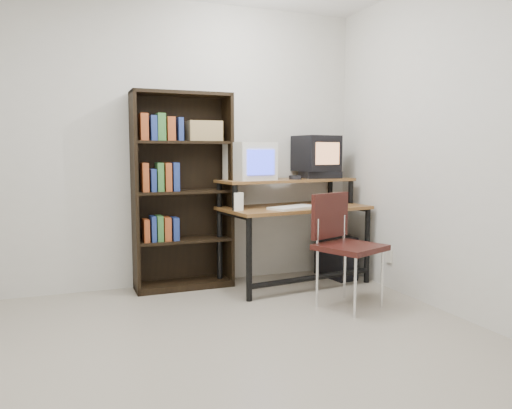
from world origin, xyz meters
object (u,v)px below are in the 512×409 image
object	(u,v)px
school_chair	(342,237)
pc_tower	(336,256)
computer_desk	(293,209)
crt_tv	(316,153)
bookshelf	(182,189)
crt_monitor	(250,162)

from	to	relation	value
school_chair	pc_tower	bearing A→B (deg)	40.49
computer_desk	pc_tower	bearing A→B (deg)	-1.52
school_chair	crt_tv	bearing A→B (deg)	52.41
bookshelf	computer_desk	bearing A→B (deg)	-13.80
computer_desk	school_chair	size ratio (longest dim) A/B	1.57
crt_monitor	bookshelf	distance (m)	0.67
pc_tower	crt_tv	bearing A→B (deg)	130.68
crt_monitor	pc_tower	world-z (taller)	crt_monitor
crt_tv	school_chair	xyz separation A→B (m)	(-0.26, -0.95, -0.66)
pc_tower	bookshelf	xyz separation A→B (m)	(-1.50, 0.18, 0.70)
crt_monitor	crt_tv	bearing A→B (deg)	-4.62
pc_tower	bookshelf	world-z (taller)	bookshelf
pc_tower	school_chair	size ratio (longest dim) A/B	0.50
computer_desk	crt_tv	world-z (taller)	crt_tv
pc_tower	school_chair	world-z (taller)	school_chair
crt_tv	pc_tower	xyz separation A→B (m)	(0.16, -0.14, -1.01)
computer_desk	bookshelf	xyz separation A→B (m)	(-1.00, 0.23, 0.20)
pc_tower	computer_desk	bearing A→B (deg)	177.91
crt_tv	school_chair	distance (m)	1.19
pc_tower	school_chair	xyz separation A→B (m)	(-0.41, -0.82, 0.35)
crt_monitor	school_chair	distance (m)	1.15
crt_tv	bookshelf	size ratio (longest dim) A/B	0.24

